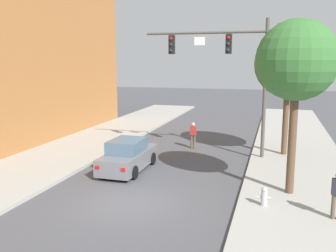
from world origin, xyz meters
The scene contains 8 objects.
ground_plane centered at (0.00, 0.00, 0.00)m, with size 120.00×120.00×0.00m, color #4C4C51.
sidewalk_right centered at (6.50, 0.00, 0.07)m, with size 5.00×60.00×0.15m, color #A8A59E.
traffic_signal_mast centered at (2.68, 8.05, 5.35)m, with size 6.79×0.38×7.50m.
car_lead_grey centered at (-1.77, 4.08, 0.72)m, with size 1.86×4.25×1.60m.
pedestrian_crossing_road centered at (0.33, 9.64, 0.91)m, with size 0.36×0.22×1.64m.
fire_hydrant centered at (4.97, 0.82, 0.51)m, with size 0.48×0.24×0.72m.
street_tree_nearest centered at (5.91, 2.53, 5.42)m, with size 3.13×3.13×6.88m.
street_tree_second centered at (5.77, 9.10, 5.25)m, with size 3.72×3.72×6.98m.
Camera 1 is at (5.24, -12.74, 5.44)m, focal length 39.89 mm.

